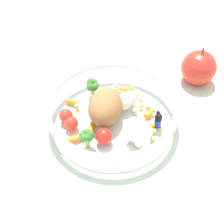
# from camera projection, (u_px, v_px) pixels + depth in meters

# --- Properties ---
(ground_plane) EXTENTS (2.40, 2.40, 0.00)m
(ground_plane) POSITION_uv_depth(u_px,v_px,m) (113.00, 116.00, 0.63)
(ground_plane) COLOR silver
(food_container) EXTENTS (0.24, 0.24, 0.07)m
(food_container) POSITION_uv_depth(u_px,v_px,m) (113.00, 112.00, 0.59)
(food_container) COLOR white
(food_container) RESTS_ON ground_plane
(loose_apple) EXTENTS (0.07, 0.07, 0.09)m
(loose_apple) POSITION_uv_depth(u_px,v_px,m) (199.00, 68.00, 0.67)
(loose_apple) COLOR red
(loose_apple) RESTS_ON ground_plane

